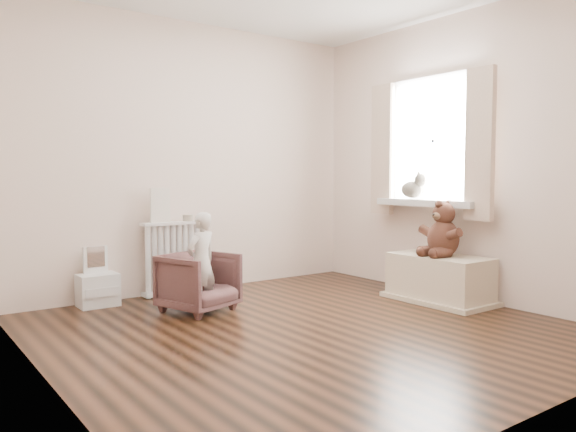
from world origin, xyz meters
TOP-DOWN VIEW (x-y plane):
  - floor at (0.00, 0.00)m, footprint 3.60×3.60m
  - back_wall at (0.00, 1.80)m, footprint 3.60×0.02m
  - front_wall at (0.00, -1.80)m, footprint 3.60×0.02m
  - left_wall at (-1.80, 0.00)m, footprint 0.02×3.60m
  - right_wall at (1.80, 0.00)m, footprint 0.02×3.60m
  - window at (1.76, 0.30)m, footprint 0.03×0.90m
  - window_sill at (1.67, 0.30)m, footprint 0.22×1.10m
  - curtain_left at (1.65, -0.27)m, footprint 0.06×0.26m
  - curtain_right at (1.65, 0.87)m, footprint 0.06×0.26m
  - radiator at (-0.25, 1.68)m, footprint 0.66×0.12m
  - paper_doll at (-0.41, 1.68)m, footprint 0.19×0.02m
  - tin_a at (-0.13, 1.68)m, footprint 0.10×0.10m
  - toy_vanity at (-1.00, 1.65)m, footprint 0.33×0.23m
  - armchair at (-0.39, 0.96)m, footprint 0.66×0.67m
  - child at (-0.39, 0.91)m, footprint 0.34×0.27m
  - toy_bench at (1.52, 0.02)m, footprint 0.46×0.88m
  - teddy_bear at (1.52, -0.01)m, footprint 0.42×0.33m
  - plush_cat at (1.66, 0.48)m, footprint 0.25×0.33m

SIDE VIEW (x-z plane):
  - floor at x=0.00m, z-range -0.01..0.01m
  - toy_bench at x=1.52m, z-range -0.01..0.41m
  - armchair at x=-0.39m, z-range 0.00..0.49m
  - toy_vanity at x=-1.00m, z-range 0.02..0.53m
  - radiator at x=-0.25m, z-range 0.04..0.74m
  - child at x=-0.39m, z-range 0.02..0.83m
  - teddy_bear at x=1.52m, z-range 0.43..0.91m
  - tin_a at x=-0.13m, z-range 0.69..0.76m
  - paper_doll at x=-0.41m, z-range 0.69..1.01m
  - window_sill at x=1.67m, z-range 0.84..0.90m
  - plush_cat at x=1.66m, z-range 0.87..1.13m
  - back_wall at x=0.00m, z-range 0.00..2.60m
  - front_wall at x=0.00m, z-range 0.00..2.60m
  - left_wall at x=-1.80m, z-range 0.00..2.60m
  - right_wall at x=1.80m, z-range 0.00..2.60m
  - curtain_left at x=1.65m, z-range 0.74..2.04m
  - curtain_right at x=1.65m, z-range 0.74..2.04m
  - window at x=1.76m, z-range 0.90..2.00m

